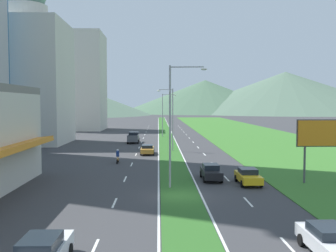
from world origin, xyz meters
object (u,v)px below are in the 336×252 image
pickup_truck_0 (133,138)px  street_lamp_far (164,112)px  billboard_roadside (323,136)px  car_3 (330,241)px  car_2 (211,172)px  street_lamp_near (174,119)px  street_lamp_mid (171,116)px  car_4 (248,176)px  car_0 (147,149)px  motorcycle_rider (118,157)px

pickup_truck_0 → street_lamp_far: bearing=-25.3°
billboard_roadside → pickup_truck_0: (-20.30, 38.14, -3.51)m
billboard_roadside → car_3: 18.61m
car_2 → billboard_roadside: bearing=78.9°
street_lamp_near → pickup_truck_0: (-6.22, 39.74, -5.22)m
car_3 → street_lamp_mid: bearing=-171.3°
car_3 → car_4: 16.69m
car_2 → pickup_truck_0: (-10.07, 36.13, 0.20)m
street_lamp_far → car_2: street_lamp_far is taller
street_lamp_mid → billboard_roadside: 28.21m
car_0 → car_4: car_4 is taller
car_2 → motorcycle_rider: motorcycle_rider is taller
street_lamp_near → street_lamp_mid: size_ratio=1.09×
car_3 → car_4: (-0.01, 16.69, -0.01)m
car_0 → street_lamp_far: bearing=-5.6°
street_lamp_near → billboard_roadside: street_lamp_near is taller
street_lamp_near → billboard_roadside: bearing=6.5°
motorcycle_rider → car_2: bearing=-136.0°
street_lamp_near → car_3: bearing=-65.2°
billboard_roadside → car_3: (-7.04, -16.82, -3.73)m
street_lamp_far → billboard_roadside: bearing=-74.5°
street_lamp_far → car_0: size_ratio=2.10×
street_lamp_near → car_2: 7.56m
street_lamp_near → pickup_truck_0: size_ratio=2.02×
street_lamp_mid → car_4: bearing=-75.7°
car_3 → motorcycle_rider: 32.52m
car_2 → motorcycle_rider: (-10.37, 10.72, -0.04)m
street_lamp_mid → car_2: bearing=-82.1°
street_lamp_mid → car_0: bearing=-136.1°
street_lamp_mid → car_4: (6.36, -24.93, -4.89)m
street_lamp_far → car_2: (3.93, -49.09, -4.88)m
street_lamp_far → car_4: bearing=-82.1°
pickup_truck_0 → motorcycle_rider: (-0.30, -25.41, -0.24)m
street_lamp_mid → car_3: street_lamp_mid is taller
car_4 → motorcycle_rider: 18.69m
street_lamp_near → car_0: size_ratio=2.32×
billboard_roadside → car_2: bearing=168.9°
billboard_roadside → car_3: billboard_roadside is taller
car_3 → car_0: bearing=-165.2°
pickup_truck_0 → motorcycle_rider: size_ratio=2.70×
street_lamp_mid → motorcycle_rider: size_ratio=4.98×
street_lamp_mid → billboard_roadside: bearing=-61.6°
car_2 → pickup_truck_0: pickup_truck_0 is taller
car_3 → car_4: size_ratio=1.11×
car_2 → pickup_truck_0: bearing=-164.4°
street_lamp_mid → motorcycle_rider: 14.87m
street_lamp_near → pickup_truck_0: 40.56m
street_lamp_near → pickup_truck_0: street_lamp_near is taller
car_3 → pickup_truck_0: size_ratio=0.87×
car_0 → car_3: (10.05, -38.08, 0.03)m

